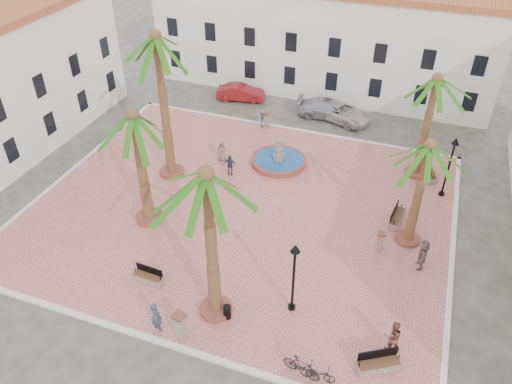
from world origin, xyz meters
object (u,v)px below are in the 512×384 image
palm_e (427,158)px  car_silver (329,109)px  bench_se (378,364)px  cyclist_b (393,336)px  fountain (279,160)px  bollard_e (380,241)px  bench_s (148,277)px  palm_ne (435,91)px  lamppost_s (294,267)px  car_red (241,93)px  cyclist_a (156,316)px  palm_sw (135,129)px  bollard_se (180,326)px  palm_nw (157,52)px  pedestrian_east (423,254)px  bollard_n (267,120)px  pedestrian_fountain_b (230,165)px  bench_ne (429,173)px  pedestrian_fountain_a (222,151)px  bicycle_a (318,374)px  litter_bin (227,312)px  pedestrian_north (262,118)px  bicycle_b (302,367)px  lamppost_e (451,157)px  palm_s (207,192)px  bench_e (397,218)px  car_white (340,112)px

palm_e → car_silver: (-8.12, 13.80, -5.19)m
bench_se → cyclist_b: bearing=42.0°
fountain → bollard_e: 10.67m
bollard_e → bench_s: bearing=-149.1°
palm_ne → cyclist_b: 16.40m
lamppost_s → car_red: bearing=117.6°
bench_s → cyclist_a: cyclist_a is taller
palm_sw → bollard_se: size_ratio=4.95×
palm_nw → pedestrian_east: 19.38m
bollard_n → pedestrian_fountain_b: bearing=-92.1°
palm_sw → palm_e: palm_sw is taller
bench_ne → bollard_e: 8.92m
fountain → palm_ne: 11.48m
bench_s → car_silver: bearing=80.8°
palm_nw → bollard_e: palm_nw is taller
fountain → pedestrian_fountain_b: bearing=-138.0°
cyclist_a → pedestrian_fountain_a: cyclist_a is taller
bicycle_a → cyclist_b: bearing=-49.8°
palm_ne → car_silver: bearing=140.8°
bench_se → litter_bin: (-7.52, 0.37, 0.09)m
car_red → bench_ne: bearing=-124.2°
pedestrian_north → car_silver: bearing=-59.1°
pedestrian_fountain_b → bicycle_a: bearing=-63.7°
bench_se → bench_ne: 16.64m
litter_bin → bench_ne: bearing=62.5°
palm_e → palm_ne: 7.41m
fountain → pedestrian_north: size_ratio=2.52×
bicycle_a → pedestrian_north: size_ratio=0.99×
bench_se → bollard_e: 8.05m
palm_e → pedestrian_fountain_a: size_ratio=4.54×
bollard_se → litter_bin: bearing=48.5°
litter_bin → bicycle_b: bearing=-22.8°
pedestrian_east → palm_ne: bearing=-177.4°
bench_ne → lamppost_e: (0.96, -1.86, 2.66)m
palm_ne → pedestrian_north: palm_ne is taller
palm_s → pedestrian_north: size_ratio=5.57×
pedestrian_fountain_b → litter_bin: bearing=-77.7°
cyclist_a → bollard_e: bearing=-121.4°
palm_sw → fountain: bearing=57.6°
bicycle_a → bench_ne: bearing=-14.6°
car_red → lamppost_s: bearing=-164.0°
bench_s → lamppost_s: (7.80, 0.84, 2.71)m
palm_ne → bench_s: bearing=-128.8°
palm_e → bollard_se: 15.21m
car_red → pedestrian_fountain_a: bearing=-177.7°
fountain → bench_se: 17.45m
bench_e → bicycle_a: bench_e is taller
palm_e → pedestrian_east: 5.34m
palm_ne → car_white: size_ratio=1.44×
pedestrian_east → bollard_n: bearing=-136.6°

